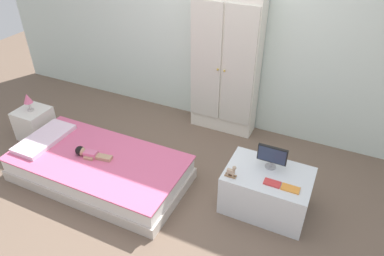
{
  "coord_description": "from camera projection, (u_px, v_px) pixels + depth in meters",
  "views": [
    {
      "loc": [
        1.38,
        -2.15,
        2.52
      ],
      "look_at": [
        0.16,
        0.43,
        0.58
      ],
      "focal_mm": 33.16,
      "sensor_mm": 36.0,
      "label": 1
    }
  ],
  "objects": [
    {
      "name": "tv_monitor",
      "position": [
        272.0,
        156.0,
        3.15
      ],
      "size": [
        0.27,
        0.1,
        0.23
      ],
      "color": "#99999E",
      "rests_on": "tv_stand"
    },
    {
      "name": "book_red",
      "position": [
        272.0,
        183.0,
        3.04
      ],
      "size": [
        0.14,
        0.08,
        0.01
      ],
      "primitive_type": "cube",
      "color": "#CC3838",
      "rests_on": "tv_stand"
    },
    {
      "name": "ground_plane",
      "position": [
        159.0,
        195.0,
        3.52
      ],
      "size": [
        10.0,
        10.0,
        0.02
      ],
      "primitive_type": "cube",
      "color": "brown"
    },
    {
      "name": "book_orange",
      "position": [
        290.0,
        189.0,
        2.98
      ],
      "size": [
        0.15,
        0.09,
        0.01
      ],
      "primitive_type": "cube",
      "color": "orange",
      "rests_on": "tv_stand"
    },
    {
      "name": "table_lamp",
      "position": [
        28.0,
        99.0,
        4.05
      ],
      "size": [
        0.1,
        0.1,
        0.21
      ],
      "color": "#B7B2AD",
      "rests_on": "nightstand"
    },
    {
      "name": "bed",
      "position": [
        99.0,
        168.0,
        3.63
      ],
      "size": [
        1.78,
        0.9,
        0.28
      ],
      "color": "beige",
      "rests_on": "ground_plane"
    },
    {
      "name": "doll",
      "position": [
        87.0,
        153.0,
        3.55
      ],
      "size": [
        0.39,
        0.15,
        0.1
      ],
      "color": "#D6668E",
      "rests_on": "bed"
    },
    {
      "name": "pillow",
      "position": [
        45.0,
        138.0,
        3.78
      ],
      "size": [
        0.32,
        0.64,
        0.05
      ],
      "primitive_type": "cube",
      "color": "silver",
      "rests_on": "bed"
    },
    {
      "name": "wardrobe",
      "position": [
        225.0,
        65.0,
        4.04
      ],
      "size": [
        0.77,
        0.29,
        1.68
      ],
      "color": "white",
      "rests_on": "ground_plane"
    },
    {
      "name": "rocking_horse_toy",
      "position": [
        232.0,
        171.0,
        3.08
      ],
      "size": [
        0.1,
        0.04,
        0.12
      ],
      "color": "#8E6642",
      "rests_on": "tv_stand"
    },
    {
      "name": "tv_stand",
      "position": [
        266.0,
        190.0,
        3.27
      ],
      "size": [
        0.76,
        0.53,
        0.42
      ],
      "primitive_type": "cube",
      "color": "silver",
      "rests_on": "ground_plane"
    },
    {
      "name": "back_wall",
      "position": [
        223.0,
        15.0,
        3.93
      ],
      "size": [
        6.4,
        0.05,
        2.7
      ],
      "primitive_type": "cube",
      "color": "silver",
      "rests_on": "ground_plane"
    },
    {
      "name": "nightstand",
      "position": [
        35.0,
        123.0,
        4.24
      ],
      "size": [
        0.35,
        0.35,
        0.37
      ],
      "primitive_type": "cube",
      "color": "silver",
      "rests_on": "ground_plane"
    }
  ]
}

